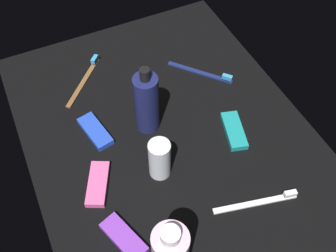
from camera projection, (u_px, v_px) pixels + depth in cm
name	position (u px, v px, depth cm)	size (l,w,h in cm)	color
ground_plane	(168.00, 135.00, 93.27)	(84.00, 64.00, 1.20)	black
lotion_bottle	(147.00, 103.00, 87.89)	(5.56, 5.56, 18.48)	#1A1E4F
deodorant_stick	(160.00, 159.00, 82.60)	(4.70, 4.70, 10.14)	silver
toothbrush_navy	(204.00, 73.00, 103.92)	(14.27, 12.84, 2.10)	navy
toothbrush_brown	(85.00, 78.00, 102.76)	(14.00, 13.13, 2.10)	brown
toothbrush_white	(260.00, 201.00, 81.66)	(5.23, 17.81, 2.10)	white
snack_bar_pink	(98.00, 184.00, 83.96)	(10.40, 4.00, 1.50)	#E55999
snack_bar_teal	(234.00, 131.00, 92.40)	(10.40, 4.00, 1.50)	teal
snack_bar_blue	(95.00, 131.00, 92.28)	(10.40, 4.00, 1.50)	blue
snack_bar_purple	(124.00, 238.00, 76.88)	(10.40, 4.00, 1.50)	purple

